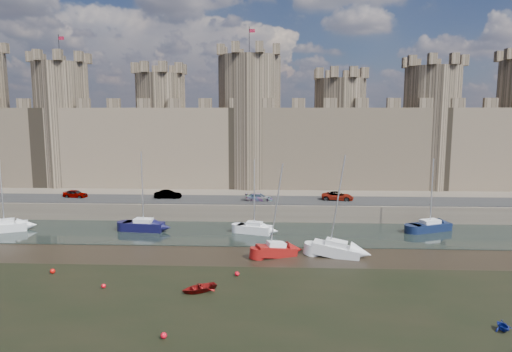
% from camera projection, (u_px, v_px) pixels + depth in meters
% --- Properties ---
extents(ground, '(160.00, 160.00, 0.00)m').
position_uv_depth(ground, '(188.00, 313.00, 36.00)').
color(ground, black).
rests_on(ground, ground).
extents(seaweed_patch, '(70.00, 34.00, 0.01)m').
position_uv_depth(seaweed_patch, '(170.00, 352.00, 30.06)').
color(seaweed_patch, black).
rests_on(seaweed_patch, ground).
extents(water_channel, '(160.00, 12.00, 0.08)m').
position_uv_depth(water_channel, '(223.00, 233.00, 59.74)').
color(water_channel, black).
rests_on(water_channel, ground).
extents(quay, '(160.00, 60.00, 2.50)m').
position_uv_depth(quay, '(243.00, 182.00, 95.19)').
color(quay, '#4C443A').
rests_on(quay, ground).
extents(road, '(160.00, 7.00, 0.10)m').
position_uv_depth(road, '(231.00, 200.00, 69.28)').
color(road, black).
rests_on(road, quay).
extents(castle, '(108.50, 11.00, 29.00)m').
position_uv_depth(castle, '(235.00, 135.00, 81.90)').
color(castle, '#42382B').
rests_on(castle, quay).
extents(car_0, '(3.99, 2.18, 1.29)m').
position_uv_depth(car_0, '(75.00, 194.00, 70.99)').
color(car_0, gray).
rests_on(car_0, quay).
extents(car_1, '(4.07, 1.45, 1.34)m').
position_uv_depth(car_1, '(168.00, 194.00, 70.25)').
color(car_1, gray).
rests_on(car_1, quay).
extents(car_2, '(4.08, 1.76, 1.17)m').
position_uv_depth(car_2, '(259.00, 197.00, 68.38)').
color(car_2, gray).
rests_on(car_2, quay).
extents(car_3, '(5.07, 2.88, 1.33)m').
position_uv_depth(car_3, '(338.00, 196.00, 68.85)').
color(car_3, gray).
rests_on(car_3, quay).
extents(sailboat_0, '(5.84, 4.19, 10.19)m').
position_uv_depth(sailboat_0, '(4.00, 226.00, 60.34)').
color(sailboat_0, silver).
rests_on(sailboat_0, ground).
extents(sailboat_1, '(5.49, 2.66, 10.59)m').
position_uv_depth(sailboat_1, '(144.00, 225.00, 60.63)').
color(sailboat_1, black).
rests_on(sailboat_1, ground).
extents(sailboat_2, '(4.78, 2.93, 9.66)m').
position_uv_depth(sailboat_2, '(254.00, 228.00, 59.38)').
color(sailboat_2, silver).
rests_on(sailboat_2, ground).
extents(sailboat_3, '(5.93, 4.12, 9.70)m').
position_uv_depth(sailboat_3, '(430.00, 226.00, 60.55)').
color(sailboat_3, '#0E1732').
rests_on(sailboat_3, ground).
extents(sailboat_4, '(4.73, 3.22, 10.31)m').
position_uv_depth(sailboat_4, '(276.00, 250.00, 50.08)').
color(sailboat_4, maroon).
rests_on(sailboat_4, ground).
extents(sailboat_5, '(5.55, 3.21, 11.27)m').
position_uv_depth(sailboat_5, '(336.00, 249.00, 50.11)').
color(sailboat_5, silver).
rests_on(sailboat_5, ground).
extents(dinghy_4, '(3.83, 3.48, 0.65)m').
position_uv_depth(dinghy_4, '(199.00, 288.00, 40.21)').
color(dinghy_4, maroon).
rests_on(dinghy_4, ground).
extents(dinghy_5, '(1.45, 1.62, 0.77)m').
position_uv_depth(dinghy_5, '(503.00, 326.00, 32.96)').
color(dinghy_5, navy).
rests_on(dinghy_5, ground).
extents(buoy_0, '(0.41, 0.41, 0.41)m').
position_uv_depth(buoy_0, '(104.00, 286.00, 41.05)').
color(buoy_0, '#F80B18').
rests_on(buoy_0, ground).
extents(buoy_1, '(0.48, 0.48, 0.48)m').
position_uv_depth(buoy_1, '(53.00, 271.00, 44.78)').
color(buoy_1, red).
rests_on(buoy_1, ground).
extents(buoy_3, '(0.45, 0.45, 0.45)m').
position_uv_depth(buoy_3, '(237.00, 274.00, 44.11)').
color(buoy_3, red).
rests_on(buoy_3, ground).
extents(buoy_4, '(0.45, 0.45, 0.45)m').
position_uv_depth(buoy_4, '(164.00, 336.00, 31.90)').
color(buoy_4, red).
rests_on(buoy_4, ground).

